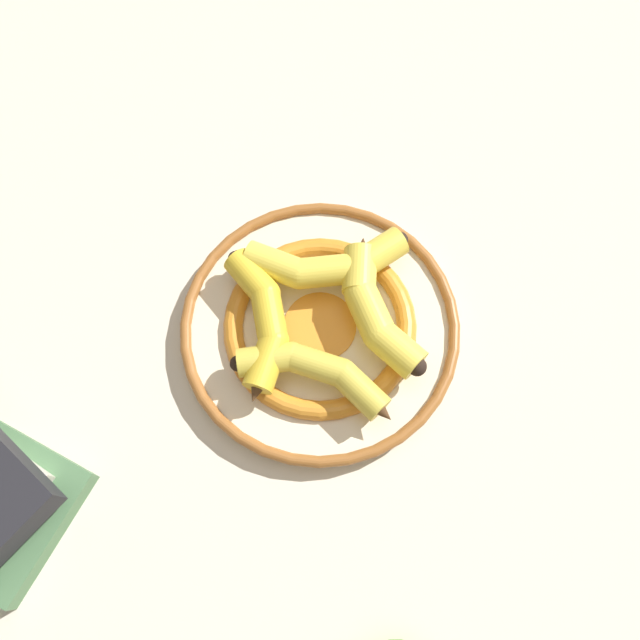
{
  "coord_description": "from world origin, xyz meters",
  "views": [
    {
      "loc": [
        -0.2,
        -0.07,
        0.67
      ],
      "look_at": [
        0.02,
        0.02,
        0.04
      ],
      "focal_mm": 35.0,
      "sensor_mm": 36.0,
      "label": 1
    }
  ],
  "objects_px": {
    "decorative_bowl": "(320,327)",
    "banana_a": "(263,321)",
    "banana_d": "(317,372)",
    "banana_c": "(374,309)",
    "banana_b": "(323,264)"
  },
  "relations": [
    {
      "from": "banana_d",
      "to": "banana_a",
      "type": "bearing_deg",
      "value": -25.73
    },
    {
      "from": "banana_a",
      "to": "banana_b",
      "type": "relative_size",
      "value": 0.87
    },
    {
      "from": "decorative_bowl",
      "to": "banana_a",
      "type": "height_order",
      "value": "banana_a"
    },
    {
      "from": "decorative_bowl",
      "to": "banana_a",
      "type": "bearing_deg",
      "value": 117.92
    },
    {
      "from": "banana_a",
      "to": "decorative_bowl",
      "type": "bearing_deg",
      "value": -95.81
    },
    {
      "from": "banana_a",
      "to": "banana_d",
      "type": "xyz_separation_m",
      "value": [
        -0.03,
        -0.07,
        -0.0
      ]
    },
    {
      "from": "banana_a",
      "to": "banana_c",
      "type": "xyz_separation_m",
      "value": [
        0.06,
        -0.1,
        0.0
      ]
    },
    {
      "from": "banana_a",
      "to": "banana_d",
      "type": "bearing_deg",
      "value": -145.31
    },
    {
      "from": "banana_a",
      "to": "banana_c",
      "type": "relative_size",
      "value": 1.11
    },
    {
      "from": "banana_c",
      "to": "banana_d",
      "type": "distance_m",
      "value": 0.09
    },
    {
      "from": "banana_c",
      "to": "banana_d",
      "type": "height_order",
      "value": "banana_c"
    },
    {
      "from": "banana_a",
      "to": "banana_c",
      "type": "height_order",
      "value": "banana_c"
    },
    {
      "from": "banana_b",
      "to": "banana_c",
      "type": "distance_m",
      "value": 0.08
    },
    {
      "from": "banana_c",
      "to": "banana_d",
      "type": "xyz_separation_m",
      "value": [
        -0.09,
        0.03,
        -0.0
      ]
    },
    {
      "from": "banana_a",
      "to": "banana_d",
      "type": "relative_size",
      "value": 0.86
    }
  ]
}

